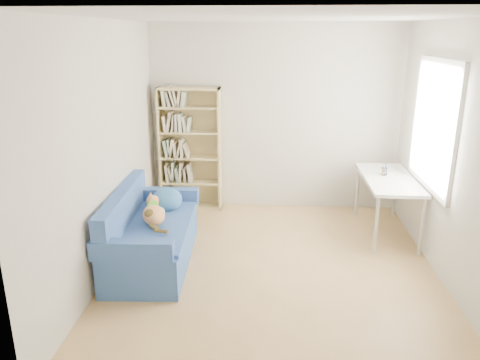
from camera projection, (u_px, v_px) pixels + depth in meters
name	position (u px, v px, depth m)	size (l,w,h in m)	color
ground	(273.00, 270.00, 5.08)	(4.00, 4.00, 0.00)	#AC844D
room_shell	(286.00, 120.00, 4.61)	(3.54, 4.04, 2.62)	silver
sofa	(150.00, 234.00, 5.21)	(0.87, 1.71, 0.83)	navy
bookshelf	(191.00, 154.00, 6.67)	(0.87, 0.27, 1.74)	tan
desk	(389.00, 183.00, 5.80)	(0.61, 1.33, 0.75)	white
pen_cup	(384.00, 171.00, 5.87)	(0.08, 0.08, 0.15)	white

